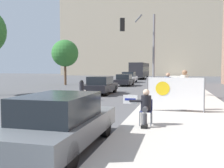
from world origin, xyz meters
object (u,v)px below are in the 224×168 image
object	(u,v)px
pedestrian_behind	(168,89)
city_bus_on_road	(140,70)
parked_car_curbside	(60,121)
motorcycle_on_road	(82,92)
seated_protester	(145,106)
protest_banner	(175,93)
street_tree_midblock	(65,53)
car_on_road_nearest	(101,85)
traffic_light_pole	(142,42)
car_on_road_midblock	(124,80)
jogger_on_sidewalk	(184,89)
car_on_road_distant	(129,77)

from	to	relation	value
pedestrian_behind	city_bus_on_road	world-z (taller)	city_bus_on_road
parked_car_curbside	motorcycle_on_road	xyz separation A→B (m)	(-2.91, 9.07, -0.15)
seated_protester	protest_banner	xyz separation A→B (m)	(0.95, 3.02, 0.15)
street_tree_midblock	pedestrian_behind	bearing A→B (deg)	-49.97
protest_banner	car_on_road_nearest	bearing A→B (deg)	126.77
seated_protester	city_bus_on_road	size ratio (longest dim) A/B	0.12
seated_protester	pedestrian_behind	size ratio (longest dim) A/B	0.73
traffic_light_pole	parked_car_curbside	size ratio (longest dim) A/B	1.29
car_on_road_nearest	street_tree_midblock	bearing A→B (deg)	128.29
seated_protester	car_on_road_midblock	world-z (taller)	same
parked_car_curbside	street_tree_midblock	bearing A→B (deg)	114.47
seated_protester	traffic_light_pole	xyz separation A→B (m)	(-1.24, 8.66, 3.05)
jogger_on_sidewalk	protest_banner	distance (m)	0.72
seated_protester	jogger_on_sidewalk	xyz separation A→B (m)	(1.38, 3.58, 0.29)
motorcycle_on_road	street_tree_midblock	size ratio (longest dim) A/B	0.38
car_on_road_midblock	protest_banner	bearing A→B (deg)	-71.67
city_bus_on_road	jogger_on_sidewalk	bearing A→B (deg)	-78.99
seated_protester	parked_car_curbside	world-z (taller)	parked_car_curbside
traffic_light_pole	car_on_road_nearest	xyz separation A→B (m)	(-3.52, 2.01, -3.14)
city_bus_on_road	street_tree_midblock	bearing A→B (deg)	-108.44
city_bus_on_road	parked_car_curbside	bearing A→B (deg)	-84.91
street_tree_midblock	seated_protester	bearing A→B (deg)	-58.77
protest_banner	motorcycle_on_road	world-z (taller)	protest_banner
traffic_light_pole	car_on_road_midblock	world-z (taller)	traffic_light_pole
jogger_on_sidewalk	car_on_road_nearest	distance (m)	9.39
pedestrian_behind	parked_car_curbside	bearing A→B (deg)	33.88
car_on_road_distant	city_bus_on_road	bearing A→B (deg)	90.79
seated_protester	car_on_road_nearest	size ratio (longest dim) A/B	0.29
car_on_road_midblock	car_on_road_distant	bearing A→B (deg)	95.70
protest_banner	city_bus_on_road	distance (m)	37.06
protest_banner	parked_car_curbside	xyz separation A→B (m)	(-2.81, -5.57, -0.24)
car_on_road_distant	city_bus_on_road	xyz separation A→B (m)	(-0.17, 12.48, 1.00)
city_bus_on_road	pedestrian_behind	bearing A→B (deg)	-79.84
jogger_on_sidewalk	motorcycle_on_road	world-z (taller)	jogger_on_sidewalk
car_on_road_nearest	motorcycle_on_road	xyz separation A→B (m)	(-0.01, -4.15, -0.15)
car_on_road_distant	jogger_on_sidewalk	bearing A→B (deg)	-73.78
car_on_road_distant	street_tree_midblock	bearing A→B (deg)	-133.51
parked_car_curbside	jogger_on_sidewalk	bearing A→B (deg)	62.12
city_bus_on_road	motorcycle_on_road	xyz separation A→B (m)	(0.83, -32.96, -1.20)
jogger_on_sidewalk	pedestrian_behind	distance (m)	1.48
traffic_light_pole	car_on_road_midblock	size ratio (longest dim) A/B	1.35
car_on_road_nearest	car_on_road_distant	size ratio (longest dim) A/B	0.99
traffic_light_pole	seated_protester	bearing A→B (deg)	-81.83
seated_protester	traffic_light_pole	world-z (taller)	traffic_light_pole
car_on_road_midblock	traffic_light_pole	bearing A→B (deg)	-73.14
pedestrian_behind	street_tree_midblock	bearing A→B (deg)	-87.64
pedestrian_behind	car_on_road_distant	xyz separation A→B (m)	(-6.04, 22.17, -0.24)
motorcycle_on_road	street_tree_midblock	xyz separation A→B (m)	(-7.33, 13.45, 3.31)
car_on_road_nearest	city_bus_on_road	distance (m)	28.85
seated_protester	car_on_road_distant	xyz separation A→B (m)	(-5.43, 27.00, -0.04)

